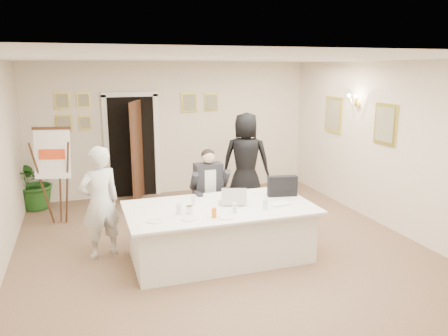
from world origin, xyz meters
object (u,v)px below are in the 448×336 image
at_px(laptop_bag, 282,186).
at_px(steel_jug, 189,210).
at_px(seated_man, 209,192).
at_px(conference_table, 220,232).
at_px(laptop, 231,194).
at_px(standing_man, 100,202).
at_px(oj_glass, 214,213).
at_px(standing_woman, 246,161).
at_px(potted_palm, 35,181).
at_px(flip_chart, 56,181).
at_px(paper_stack, 279,204).

bearing_deg(laptop_bag, steel_jug, -155.97).
bearing_deg(seated_man, conference_table, -84.94).
distance_m(seated_man, laptop, 0.91).
height_order(standing_man, steel_jug, standing_man).
bearing_deg(conference_table, oj_glass, -116.95).
bearing_deg(oj_glass, standing_woman, 60.57).
bearing_deg(laptop, oj_glass, -111.22).
xyz_separation_m(conference_table, potted_palm, (-2.69, 3.29, 0.16)).
height_order(flip_chart, steel_jug, flip_chart).
relative_size(conference_table, potted_palm, 2.39).
relative_size(paper_stack, oj_glass, 2.14).
xyz_separation_m(flip_chart, potted_palm, (-0.44, 1.09, -0.23)).
relative_size(flip_chart, laptop_bag, 3.79).
height_order(laptop, steel_jug, laptop).
height_order(conference_table, steel_jug, steel_jug).
distance_m(flip_chart, laptop, 3.24).
height_order(laptop, oj_glass, laptop).
distance_m(conference_table, laptop_bag, 1.20).
xyz_separation_m(standing_man, potted_palm, (-1.08, 2.70, -0.26)).
distance_m(conference_table, seated_man, 1.02).
height_order(standing_man, laptop, standing_man).
bearing_deg(oj_glass, potted_palm, 123.57).
relative_size(laptop_bag, steel_jug, 4.04).
bearing_deg(laptop_bag, flip_chart, 159.20).
distance_m(conference_table, laptop, 0.56).
xyz_separation_m(laptop_bag, oj_glass, (-1.28, -0.62, -0.09)).
relative_size(seated_man, standing_man, 0.88).
distance_m(laptop_bag, steel_jug, 1.59).
bearing_deg(standing_woman, laptop, 88.73).
height_order(seated_man, steel_jug, seated_man).
bearing_deg(laptop_bag, paper_stack, -110.11).
xyz_separation_m(seated_man, laptop_bag, (0.93, -0.77, 0.22)).
xyz_separation_m(seated_man, paper_stack, (0.70, -1.16, 0.07)).
bearing_deg(conference_table, laptop, 20.22).
bearing_deg(oj_glass, standing_man, 143.62).
relative_size(flip_chart, standing_woman, 0.91).
distance_m(potted_palm, steel_jug, 4.12).
xyz_separation_m(seated_man, oj_glass, (-0.35, -1.39, 0.13)).
relative_size(standing_woman, steel_jug, 16.90).
bearing_deg(oj_glass, steel_jug, 137.58).
distance_m(conference_table, paper_stack, 0.94).
bearing_deg(steel_jug, potted_palm, 122.34).
bearing_deg(flip_chart, steel_jug, -53.54).
height_order(conference_table, standing_woman, standing_woman).
distance_m(standing_man, laptop_bag, 2.69).
xyz_separation_m(standing_man, laptop_bag, (2.66, -0.40, 0.12)).
bearing_deg(conference_table, paper_stack, -13.72).
height_order(standing_woman, potted_palm, standing_woman).
relative_size(conference_table, standing_woman, 1.42).
height_order(standing_man, paper_stack, standing_man).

